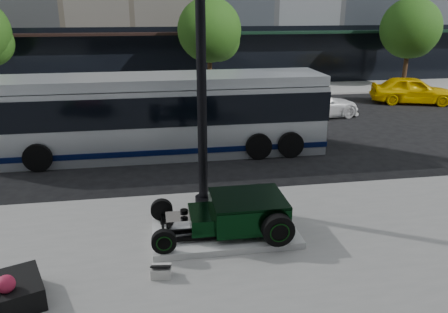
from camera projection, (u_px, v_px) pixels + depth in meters
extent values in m
plane|color=black|center=(232.00, 169.00, 14.92)|extent=(120.00, 120.00, 0.00)
cube|color=gray|center=(192.00, 92.00, 27.94)|extent=(70.00, 4.00, 0.12)
cube|color=black|center=(32.00, 60.00, 27.81)|extent=(22.00, 0.50, 4.00)
cube|color=black|center=(369.00, 54.00, 31.37)|extent=(24.00, 0.50, 4.00)
cube|color=black|center=(26.00, 35.00, 26.73)|extent=(22.00, 1.60, 0.15)
cube|color=black|center=(376.00, 31.00, 30.28)|extent=(24.00, 1.60, 0.15)
cylinder|color=black|center=(210.00, 72.00, 26.72)|extent=(0.28, 0.28, 2.60)
sphere|color=#0F3810|center=(209.00, 30.00, 25.90)|extent=(3.80, 3.80, 3.80)
sphere|color=#0F3810|center=(219.00, 40.00, 26.47)|extent=(2.60, 2.60, 2.60)
cylinder|color=black|center=(405.00, 68.00, 28.73)|extent=(0.28, 0.28, 2.60)
sphere|color=#0F3810|center=(411.00, 28.00, 27.91)|extent=(3.80, 3.80, 3.80)
sphere|color=#0F3810|center=(415.00, 38.00, 28.48)|extent=(2.60, 2.60, 2.60)
cube|color=silver|center=(225.00, 233.00, 10.37)|extent=(3.40, 1.80, 0.15)
cube|color=black|center=(228.00, 235.00, 9.90)|extent=(3.00, 0.08, 0.10)
cube|color=black|center=(222.00, 217.00, 10.74)|extent=(3.00, 0.08, 0.10)
cube|color=black|center=(248.00, 211.00, 10.29)|extent=(1.70, 1.45, 0.62)
cube|color=black|center=(248.00, 198.00, 10.18)|extent=(1.70, 1.45, 0.06)
cube|color=black|center=(202.00, 219.00, 10.16)|extent=(0.55, 1.05, 0.38)
cube|color=silver|center=(178.00, 223.00, 10.09)|extent=(0.55, 0.55, 0.34)
cylinder|color=black|center=(184.00, 212.00, 10.02)|extent=(0.18, 0.18, 0.10)
cylinder|color=black|center=(163.00, 229.00, 10.07)|extent=(0.06, 1.55, 0.06)
cylinder|color=black|center=(278.00, 230.00, 9.60)|extent=(0.72, 0.24, 0.72)
cylinder|color=black|center=(280.00, 233.00, 9.48)|extent=(0.37, 0.02, 0.37)
torus|color=#0A380C|center=(280.00, 233.00, 9.47)|extent=(0.44, 0.02, 0.44)
cylinder|color=black|center=(260.00, 198.00, 11.19)|extent=(0.72, 0.24, 0.72)
cylinder|color=black|center=(258.00, 196.00, 11.30)|extent=(0.37, 0.02, 0.37)
torus|color=#0A380C|center=(258.00, 196.00, 11.31)|extent=(0.44, 0.02, 0.44)
cylinder|color=black|center=(164.00, 241.00, 9.31)|extent=(0.54, 0.16, 0.54)
cylinder|color=black|center=(164.00, 244.00, 9.23)|extent=(0.28, 0.02, 0.28)
torus|color=#0A380C|center=(164.00, 244.00, 9.22)|extent=(0.34, 0.02, 0.34)
cylinder|color=black|center=(162.00, 210.00, 10.76)|extent=(0.54, 0.16, 0.54)
cylinder|color=black|center=(162.00, 208.00, 10.84)|extent=(0.28, 0.02, 0.28)
torus|color=#0A380C|center=(162.00, 208.00, 10.85)|extent=(0.34, 0.02, 0.34)
cube|color=silver|center=(161.00, 271.00, 8.80)|extent=(0.44, 0.35, 0.22)
cube|color=black|center=(161.00, 266.00, 8.76)|extent=(0.43, 0.33, 0.15)
cylinder|color=black|center=(201.00, 50.00, 10.72)|extent=(0.25, 0.25, 8.31)
cylinder|color=black|center=(204.00, 200.00, 12.05)|extent=(0.46, 0.46, 0.21)
sphere|color=#0F3810|center=(18.00, 282.00, 7.69)|extent=(0.29, 0.29, 0.29)
cube|color=silver|center=(162.00, 120.00, 16.23)|extent=(12.00, 2.55, 2.55)
cube|color=#071341|center=(163.00, 142.00, 16.51)|extent=(12.05, 2.60, 0.20)
cube|color=black|center=(161.00, 105.00, 16.04)|extent=(12.05, 2.60, 1.05)
cube|color=silver|center=(160.00, 80.00, 15.74)|extent=(12.00, 2.40, 0.35)
cube|color=black|center=(317.00, 107.00, 17.07)|extent=(0.06, 2.30, 1.70)
cylinder|color=black|center=(38.00, 158.00, 14.63)|extent=(0.96, 0.28, 0.96)
cylinder|color=black|center=(53.00, 136.00, 17.05)|extent=(0.96, 0.28, 0.96)
cylinder|color=black|center=(258.00, 146.00, 15.80)|extent=(0.96, 0.28, 0.96)
cylinder|color=black|center=(244.00, 127.00, 18.22)|extent=(0.96, 0.28, 0.96)
cylinder|color=black|center=(290.00, 145.00, 15.99)|extent=(0.96, 0.28, 0.96)
cylinder|color=black|center=(271.00, 126.00, 18.41)|extent=(0.96, 0.28, 0.96)
imported|color=white|center=(316.00, 104.00, 21.70)|extent=(4.68, 2.55, 1.29)
imported|color=#F5C600|center=(412.00, 90.00, 24.75)|extent=(4.81, 3.07, 1.52)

